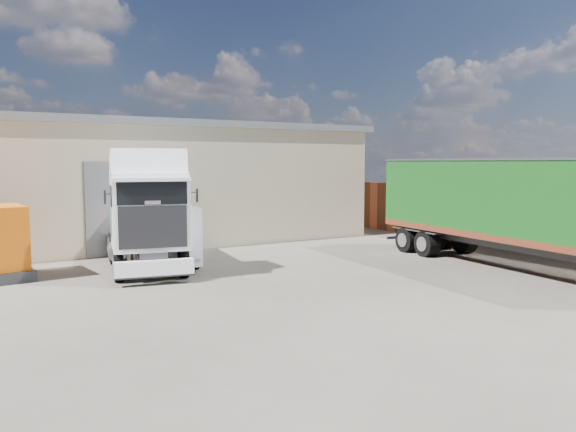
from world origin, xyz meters
TOP-DOWN VIEW (x-y plane):
  - ground at (0.00, 0.00)m, footprint 120.00×120.00m
  - warehouse at (-6.00, 16.00)m, footprint 30.60×12.60m
  - brick_boundary_wall at (11.50, 6.00)m, footprint 0.35×26.00m
  - tractor_unit at (-2.80, 6.20)m, footprint 3.34×6.24m
  - box_trailer at (7.97, 0.86)m, footprint 3.33×11.33m
  - panel_van at (-2.04, 7.67)m, footprint 2.78×5.40m

SIDE VIEW (x-z plane):
  - ground at x=0.00m, z-range 0.00..0.00m
  - panel_van at x=-2.04m, z-range 0.04..2.15m
  - brick_boundary_wall at x=11.50m, z-range 0.00..2.50m
  - tractor_unit at x=-2.80m, z-range -0.32..3.67m
  - box_trailer at x=7.97m, z-range 0.41..4.12m
  - warehouse at x=-6.00m, z-range -0.05..5.37m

